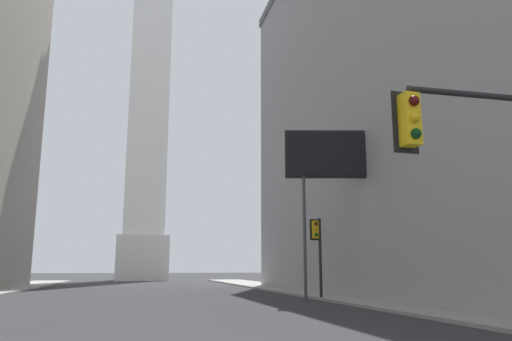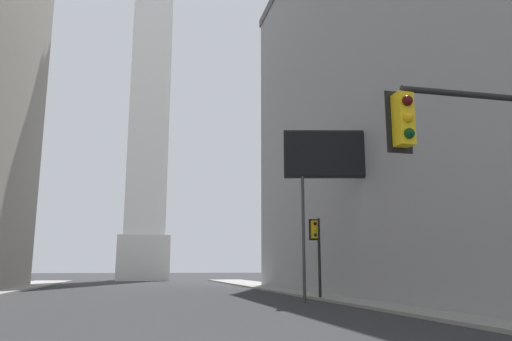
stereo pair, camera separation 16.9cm
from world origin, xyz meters
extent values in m
cube|color=gray|center=(12.43, 28.77, 0.07)|extent=(5.00, 95.89, 0.15)
cube|color=silver|center=(0.00, 79.91, 3.42)|extent=(7.90, 7.90, 6.84)
cube|color=white|center=(0.00, 79.91, 38.33)|extent=(6.32, 6.32, 62.99)
cube|color=yellow|center=(4.42, 7.38, 4.89)|extent=(0.35, 0.35, 1.10)
cube|color=black|center=(4.41, 7.56, 4.89)|extent=(0.58, 0.05, 1.32)
sphere|color=#410907|center=(4.42, 7.19, 5.23)|extent=(0.22, 0.22, 0.22)
sphere|color=yellow|center=(4.42, 7.19, 4.89)|extent=(0.22, 0.22, 0.22)
sphere|color=#073410|center=(4.42, 7.19, 4.55)|extent=(0.22, 0.22, 0.22)
cylinder|color=black|center=(10.20, 28.15, 2.49)|extent=(0.18, 0.18, 4.98)
cylinder|color=#262626|center=(10.20, 28.15, 0.05)|extent=(0.40, 0.40, 0.10)
cube|color=yellow|center=(9.91, 28.15, 4.28)|extent=(0.34, 0.34, 1.10)
cube|color=black|center=(9.91, 28.33, 4.28)|extent=(0.58, 0.04, 1.32)
sphere|color=#410907|center=(9.91, 27.96, 4.62)|extent=(0.22, 0.22, 0.22)
sphere|color=yellow|center=(9.91, 27.96, 4.28)|extent=(0.22, 0.22, 0.22)
sphere|color=#073410|center=(9.91, 27.96, 3.94)|extent=(0.22, 0.22, 0.22)
cylinder|color=#3F3F42|center=(8.45, 25.93, 3.60)|extent=(0.18, 0.18, 7.20)
cylinder|color=#3F3F42|center=(12.83, 24.92, 3.60)|extent=(0.18, 0.18, 7.20)
cube|color=black|center=(10.64, 25.42, 8.53)|extent=(6.31, 1.66, 2.66)
cube|color=black|center=(10.64, 25.42, 8.53)|extent=(6.51, 1.60, 2.90)
camera|label=1|loc=(-0.89, -1.42, 1.92)|focal=35.00mm
camera|label=2|loc=(-0.73, -1.46, 1.92)|focal=35.00mm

